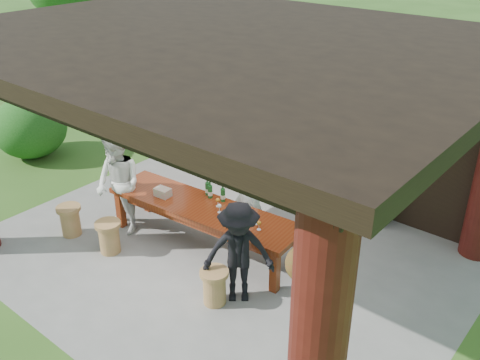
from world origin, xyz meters
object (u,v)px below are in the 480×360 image
Objects in this scene: stool_far_left at (70,220)px; guest_man at (239,253)px; host at (248,194)px; guest_woman at (119,185)px; wine_shelf at (326,145)px; tasting_table at (203,212)px; stool_near_left at (109,236)px; stool_near_right at (214,286)px; napkin_basket at (163,192)px.

stool_far_left is 0.35× the size of guest_man.
host is 2.16m from guest_woman.
tasting_table is (-0.71, -2.53, -0.53)m from wine_shelf.
wine_shelf is 0.77× the size of tasting_table.
stool_near_left is 1.02× the size of stool_near_right.
host is (-0.43, -1.74, -0.43)m from wine_shelf.
guest_man is (3.28, 0.51, 0.48)m from stool_far_left.
host reaches higher than napkin_basket.
wine_shelf reaches higher than stool_far_left.
wine_shelf is 4.90× the size of stool_far_left.
guest_man reaches higher than stool_far_left.
stool_near_right is 2.06× the size of napkin_basket.
wine_shelf is 1.84m from host.
stool_near_left is at bearing -176.48° from stool_near_right.
tasting_table reaches higher than stool_near_left.
napkin_basket reaches higher than stool_far_left.
stool_near_left is at bearing -51.22° from guest_woman.
napkin_basket is at bearing -167.08° from tasting_table.
guest_man reaches higher than host.
wine_shelf is 3.74m from guest_woman.
wine_shelf is 3.08m from napkin_basket.
napkin_basket is (-1.83, 0.78, 0.54)m from stool_near_right.
wine_shelf is 2.68m from tasting_table.
tasting_table is at bearing -105.76° from wine_shelf.
guest_woman is at bearing 170.26° from stool_near_right.
tasting_table reaches higher than stool_near_right.
guest_woman reaches higher than tasting_table.
guest_woman reaches higher than stool_far_left.
host is at bearing 54.33° from stool_near_left.
host is 5.65× the size of napkin_basket.
tasting_table is at bearing 113.03° from guest_man.
stool_near_left is 2.09× the size of napkin_basket.
napkin_basket is (-2.03, 0.50, 0.05)m from guest_man.
stool_near_right is at bearing 98.20° from host.
napkin_basket reaches higher than stool_near_right.
stool_far_left is 1.05m from guest_woman.
stool_near_right is (1.09, -0.95, -0.35)m from tasting_table.
wine_shelf is at bearing 74.24° from tasting_table.
guest_man is at bearing 108.05° from host.
stool_far_left is at bearing -126.11° from wine_shelf.
guest_man is at bearing -27.30° from tasting_table.
stool_near_left is at bearing -116.12° from wine_shelf.
stool_near_right is at bearing -41.14° from tasting_table.
guest_man is at bearing 8.80° from stool_far_left.
stool_near_right is 3.09m from stool_far_left.
guest_man is at bearing -79.74° from wine_shelf.
wine_shelf reaches higher than tasting_table.
wine_shelf reaches higher than stool_near_left.
stool_near_left is 2.16m from stool_near_right.
host is at bearing -103.82° from wine_shelf.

